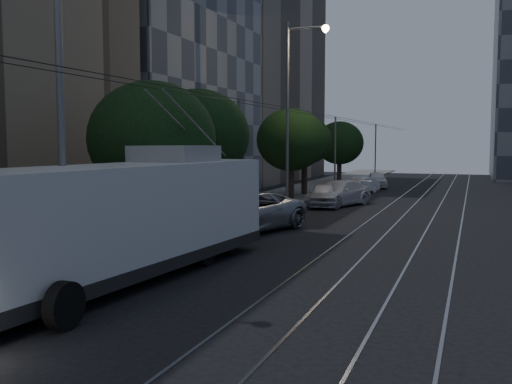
{
  "coord_description": "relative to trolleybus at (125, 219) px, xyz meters",
  "views": [
    {
      "loc": [
        5.21,
        -15.22,
        3.98
      ],
      "look_at": [
        -1.6,
        2.55,
        2.31
      ],
      "focal_mm": 40.0,
      "sensor_mm": 36.0,
      "label": 1
    }
  ],
  "objects": [
    {
      "name": "ground",
      "position": [
        4.1,
        1.45,
        -1.78
      ],
      "size": [
        120.0,
        120.0,
        0.0
      ],
      "primitive_type": "plane",
      "color": "black",
      "rests_on": "ground"
    },
    {
      "name": "sidewalk",
      "position": [
        -3.4,
        21.45,
        -1.71
      ],
      "size": [
        5.0,
        90.0,
        0.15
      ],
      "primitive_type": "cube",
      "color": "slate",
      "rests_on": "ground"
    },
    {
      "name": "tram_rails",
      "position": [
        6.6,
        21.45,
        -1.78
      ],
      "size": [
        4.52,
        90.0,
        0.02
      ],
      "color": "gray",
      "rests_on": "ground"
    },
    {
      "name": "overhead_wires",
      "position": [
        -0.87,
        21.45,
        1.69
      ],
      "size": [
        2.23,
        90.0,
        6.0
      ],
      "color": "black",
      "rests_on": "ground"
    },
    {
      "name": "building_glass_mid",
      "position": [
        -14.9,
        23.45,
        11.64
      ],
      "size": [
        14.4,
        18.4,
        26.8
      ],
      "color": "#363B45",
      "rests_on": "ground"
    },
    {
      "name": "building_tan_far",
      "position": [
        -14.9,
        43.45,
        15.63
      ],
      "size": [
        14.4,
        22.4,
        34.8
      ],
      "color": "gray",
      "rests_on": "ground"
    },
    {
      "name": "trolleybus",
      "position": [
        0.0,
        0.0,
        0.0
      ],
      "size": [
        3.78,
        13.02,
        5.63
      ],
      "rotation": [
        0.0,
        0.0,
        -0.09
      ],
      "color": "silver",
      "rests_on": "ground"
    },
    {
      "name": "pickup_silver",
      "position": [
        -0.19,
        9.45,
        -0.89
      ],
      "size": [
        4.73,
        6.99,
        1.78
      ],
      "primitive_type": "imported",
      "rotation": [
        0.0,
        0.0,
        -0.3
      ],
      "color": "#9C9EA3",
      "rests_on": "ground"
    },
    {
      "name": "car_white_a",
      "position": [
        0.69,
        20.45,
        -1.03
      ],
      "size": [
        2.68,
        4.7,
        1.51
      ],
      "primitive_type": "imported",
      "rotation": [
        0.0,
        0.0,
        0.21
      ],
      "color": "#BDBCC1",
      "rests_on": "ground"
    },
    {
      "name": "car_white_b",
      "position": [
        1.38,
        21.34,
        -1.0
      ],
      "size": [
        3.89,
        5.83,
        1.57
      ],
      "primitive_type": "imported",
      "rotation": [
        0.0,
        0.0,
        -0.34
      ],
      "color": "silver",
      "rests_on": "ground"
    },
    {
      "name": "car_white_c",
      "position": [
        1.0,
        30.45,
        -1.14
      ],
      "size": [
        2.74,
        4.11,
        1.28
      ],
      "primitive_type": "imported",
      "rotation": [
        0.0,
        0.0,
        -0.39
      ],
      "color": "white",
      "rests_on": "ground"
    },
    {
      "name": "car_white_d",
      "position": [
        1.4,
        36.45,
        -1.06
      ],
      "size": [
        2.46,
        4.47,
        1.44
      ],
      "primitive_type": "imported",
      "rotation": [
        0.0,
        0.0,
        0.19
      ],
      "color": "white",
      "rests_on": "ground"
    },
    {
      "name": "tree_1",
      "position": [
        -2.4,
        5.5,
        2.31
      ],
      "size": [
        4.97,
        4.97,
        6.35
      ],
      "color": "black",
      "rests_on": "ground"
    },
    {
      "name": "tree_2",
      "position": [
        -2.4,
        9.47,
        2.48
      ],
      "size": [
        4.68,
        4.68,
        6.38
      ],
      "color": "black",
      "rests_on": "ground"
    },
    {
      "name": "tree_3",
      "position": [
        -2.4,
        23.45,
        2.35
      ],
      "size": [
        4.74,
        4.74,
        6.28
      ],
      "color": "black",
      "rests_on": "ground"
    },
    {
      "name": "tree_4",
      "position": [
        -2.43,
        26.86,
        2.3
      ],
      "size": [
        3.98,
        3.98,
        5.9
      ],
      "color": "black",
      "rests_on": "ground"
    },
    {
      "name": "tree_5",
      "position": [
        -2.75,
        39.96,
        2.12
      ],
      "size": [
        4.56,
        4.56,
        5.97
      ],
      "color": "black",
      "rests_on": "ground"
    },
    {
      "name": "streetlamp_near",
      "position": [
        -0.68,
        -1.25,
        4.52
      ],
      "size": [
        2.53,
        0.44,
        10.51
      ],
      "color": "slate",
      "rests_on": "ground"
    },
    {
      "name": "streetlamp_far",
      "position": [
        -1.27,
        20.43,
        4.99
      ],
      "size": [
        2.71,
        0.44,
        11.39
      ],
      "color": "slate",
      "rests_on": "ground"
    }
  ]
}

